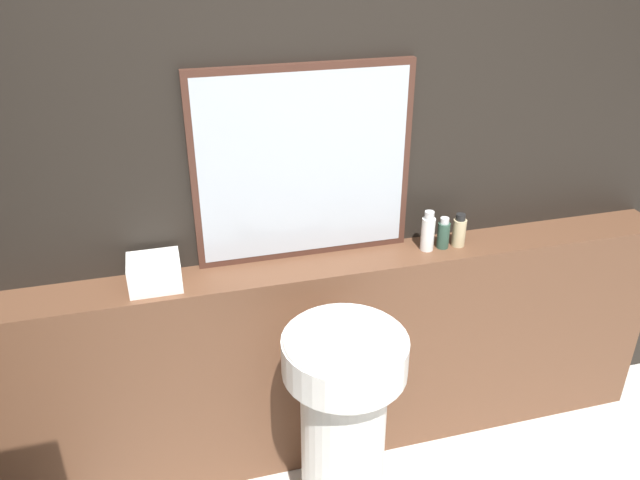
% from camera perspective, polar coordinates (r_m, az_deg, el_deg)
% --- Properties ---
extents(wall_back, '(8.00, 0.06, 2.50)m').
position_cam_1_polar(wall_back, '(2.42, 0.10, 5.50)').
color(wall_back, black).
rests_on(wall_back, ground_plane).
extents(vanity_counter, '(2.97, 0.22, 0.96)m').
position_cam_1_polar(vanity_counter, '(2.70, 0.89, -10.94)').
color(vanity_counter, brown).
rests_on(vanity_counter, ground_plane).
extents(pedestal_sink, '(0.43, 0.43, 0.93)m').
position_cam_1_polar(pedestal_sink, '(2.35, 2.13, -16.76)').
color(pedestal_sink, white).
rests_on(pedestal_sink, ground_plane).
extents(mirror, '(0.83, 0.03, 0.75)m').
position_cam_1_polar(mirror, '(2.33, -1.50, 6.81)').
color(mirror, '#47281E').
rests_on(mirror, vanity_counter).
extents(towel_stack, '(0.19, 0.16, 0.11)m').
position_cam_1_polar(towel_stack, '(2.33, -14.89, -2.90)').
color(towel_stack, white).
rests_on(towel_stack, vanity_counter).
extents(shampoo_bottle, '(0.05, 0.05, 0.17)m').
position_cam_1_polar(shampoo_bottle, '(2.52, 9.84, 0.71)').
color(shampoo_bottle, white).
rests_on(shampoo_bottle, vanity_counter).
extents(conditioner_bottle, '(0.05, 0.05, 0.13)m').
position_cam_1_polar(conditioner_bottle, '(2.56, 11.21, 0.56)').
color(conditioner_bottle, '#2D4C3D').
rests_on(conditioner_bottle, vanity_counter).
extents(lotion_bottle, '(0.05, 0.05, 0.14)m').
position_cam_1_polar(lotion_bottle, '(2.58, 12.60, 0.81)').
color(lotion_bottle, '#C6B284').
rests_on(lotion_bottle, vanity_counter).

